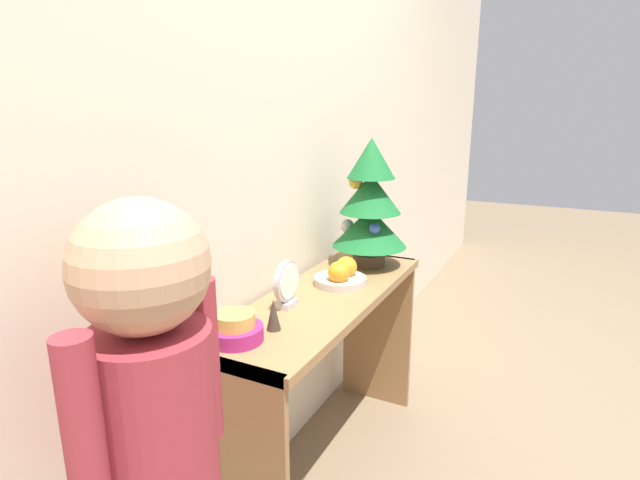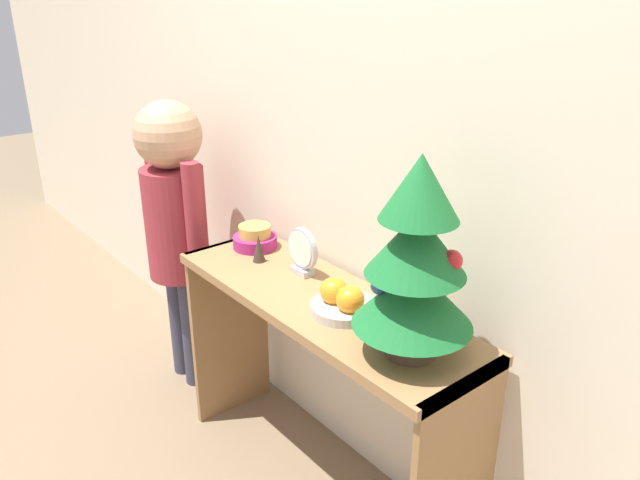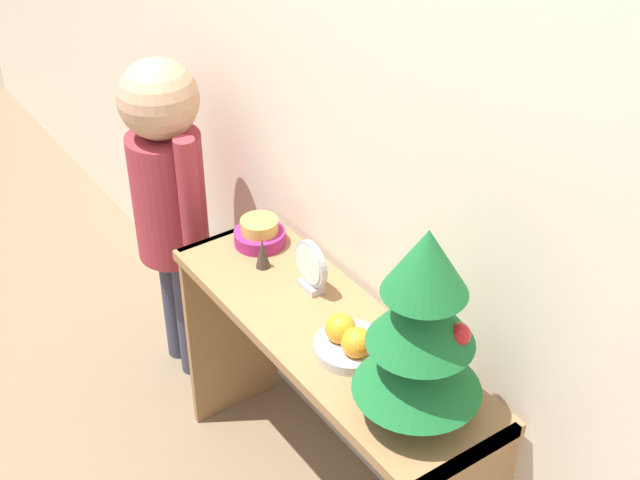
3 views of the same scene
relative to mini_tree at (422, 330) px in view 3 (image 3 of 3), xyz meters
name	(u,v)px [view 3 (image 3 of 3)]	position (x,y,z in m)	size (l,w,h in m)	color
back_wall	(404,104)	(-0.36, 0.23, 0.32)	(7.00, 0.05, 2.50)	beige
console_table	(327,373)	(-0.36, 0.01, -0.40)	(1.07, 0.34, 0.69)	olive
mini_tree	(422,330)	(0.00, 0.00, 0.00)	(0.29, 0.29, 0.50)	#4C3828
fruit_bowl	(350,341)	(-0.25, 0.00, -0.21)	(0.19, 0.19, 0.09)	#B7B2A8
singing_bowl	(260,233)	(-0.79, 0.07, -0.21)	(0.15, 0.15, 0.08)	#9E2366
desk_clock	(311,267)	(-0.52, 0.07, -0.17)	(0.13, 0.04, 0.15)	#B2B2B7
figurine	(263,253)	(-0.68, 0.02, -0.20)	(0.04, 0.04, 0.09)	#382D23
child_figure	(167,182)	(-1.18, -0.03, -0.19)	(0.36, 0.25, 1.14)	#38384C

